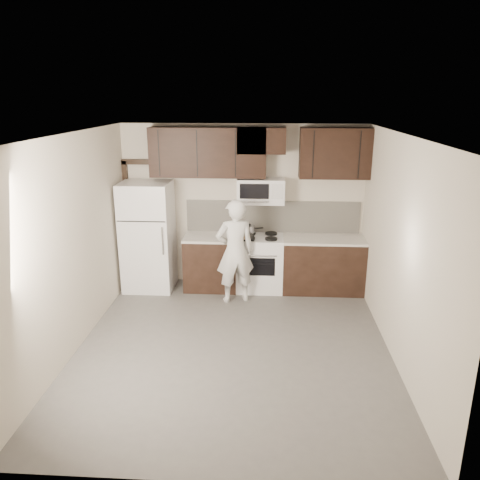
# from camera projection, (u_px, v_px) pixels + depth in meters

# --- Properties ---
(floor) EXTENTS (4.50, 4.50, 0.00)m
(floor) POSITION_uv_depth(u_px,v_px,m) (233.00, 346.00, 6.09)
(floor) COLOR #585552
(floor) RESTS_ON ground
(back_wall) EXTENTS (4.00, 0.00, 4.00)m
(back_wall) POSITION_uv_depth(u_px,v_px,m) (243.00, 206.00, 7.83)
(back_wall) COLOR beige
(back_wall) RESTS_ON ground
(ceiling) EXTENTS (4.50, 4.50, 0.00)m
(ceiling) POSITION_uv_depth(u_px,v_px,m) (232.00, 135.00, 5.29)
(ceiling) COLOR white
(ceiling) RESTS_ON back_wall
(counter_run) EXTENTS (2.95, 0.64, 0.91)m
(counter_run) POSITION_uv_depth(u_px,v_px,m) (278.00, 263.00, 7.77)
(counter_run) COLOR black
(counter_run) RESTS_ON floor
(stove) EXTENTS (0.76, 0.66, 0.94)m
(stove) POSITION_uv_depth(u_px,v_px,m) (260.00, 263.00, 7.78)
(stove) COLOR white
(stove) RESTS_ON floor
(backsplash) EXTENTS (2.90, 0.02, 0.54)m
(backsplash) POSITION_uv_depth(u_px,v_px,m) (273.00, 217.00, 7.84)
(backsplash) COLOR beige
(backsplash) RESTS_ON counter_run
(upper_cabinets) EXTENTS (3.48, 0.35, 0.78)m
(upper_cabinets) POSITION_uv_depth(u_px,v_px,m) (256.00, 151.00, 7.38)
(upper_cabinets) COLOR black
(upper_cabinets) RESTS_ON back_wall
(microwave) EXTENTS (0.76, 0.42, 0.40)m
(microwave) POSITION_uv_depth(u_px,v_px,m) (261.00, 191.00, 7.54)
(microwave) COLOR white
(microwave) RESTS_ON upper_cabinets
(refrigerator) EXTENTS (0.80, 0.76, 1.80)m
(refrigerator) POSITION_uv_depth(u_px,v_px,m) (148.00, 236.00, 7.71)
(refrigerator) COLOR white
(refrigerator) RESTS_ON floor
(door_trim) EXTENTS (0.50, 0.08, 2.12)m
(door_trim) POSITION_uv_depth(u_px,v_px,m) (130.00, 211.00, 7.94)
(door_trim) COLOR black
(door_trim) RESTS_ON floor
(saucepan) EXTENTS (0.32, 0.19, 0.18)m
(saucepan) POSITION_uv_depth(u_px,v_px,m) (250.00, 230.00, 7.78)
(saucepan) COLOR silver
(saucepan) RESTS_ON stove
(baking_tray) EXTENTS (0.43, 0.33, 0.02)m
(baking_tray) POSITION_uv_depth(u_px,v_px,m) (241.00, 238.00, 7.56)
(baking_tray) COLOR black
(baking_tray) RESTS_ON counter_run
(pizza) EXTENTS (0.30, 0.30, 0.02)m
(pizza) POSITION_uv_depth(u_px,v_px,m) (241.00, 237.00, 7.55)
(pizza) COLOR beige
(pizza) RESTS_ON baking_tray
(person) EXTENTS (0.69, 0.55, 1.65)m
(person) POSITION_uv_depth(u_px,v_px,m) (235.00, 251.00, 7.21)
(person) COLOR white
(person) RESTS_ON floor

